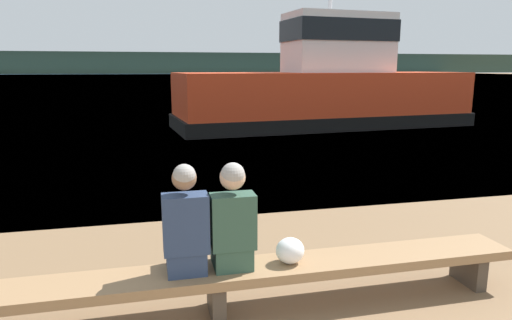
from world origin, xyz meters
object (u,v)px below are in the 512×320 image
(person_left, at_px, (186,226))
(tugboat_red, at_px, (326,91))
(bench_main, at_px, (216,278))
(shopping_bag, at_px, (290,251))
(person_right, at_px, (232,222))

(person_left, xyz_separation_m, tugboat_red, (6.26, 12.43, 0.46))
(tugboat_red, bearing_deg, bench_main, 148.92)
(bench_main, distance_m, tugboat_red, 13.84)
(person_left, relative_size, tugboat_red, 0.09)
(person_left, distance_m, tugboat_red, 13.92)
(person_left, xyz_separation_m, shopping_bag, (0.94, -0.01, -0.31))
(person_right, bearing_deg, bench_main, -178.19)
(person_right, distance_m, shopping_bag, 0.61)
(bench_main, height_order, tugboat_red, tugboat_red)
(bench_main, height_order, person_left, person_left)
(person_right, height_order, shopping_bag, person_right)
(person_right, relative_size, shopping_bag, 3.71)
(bench_main, xyz_separation_m, person_right, (0.16, 0.00, 0.52))
(shopping_bag, height_order, tugboat_red, tugboat_red)
(person_left, height_order, tugboat_red, tugboat_red)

